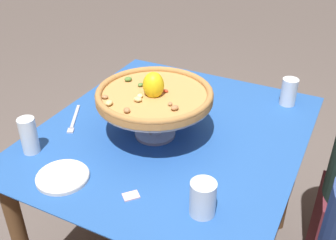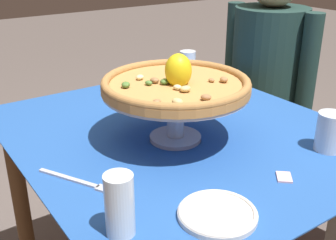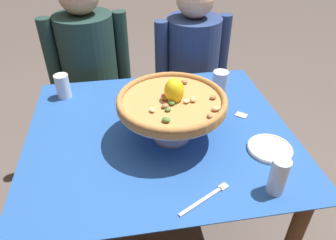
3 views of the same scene
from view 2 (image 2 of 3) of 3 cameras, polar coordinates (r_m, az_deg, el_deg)
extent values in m
cylinder|color=brown|center=(1.75, -19.34, -10.98)|extent=(0.06, 0.06, 0.73)
cylinder|color=brown|center=(2.05, 2.94, -4.18)|extent=(0.06, 0.06, 0.73)
cube|color=brown|center=(1.33, 1.55, -2.07)|extent=(1.06, 0.94, 0.02)
cube|color=#23519E|center=(1.32, 1.55, -1.50)|extent=(1.10, 0.98, 0.00)
cylinder|color=#B7B7C1|center=(1.26, 1.02, -2.38)|extent=(0.15, 0.15, 0.01)
cylinder|color=#B7B7C1|center=(1.23, 1.04, 0.72)|extent=(0.05, 0.05, 0.14)
cylinder|color=#B7B7C1|center=(1.20, 1.06, 3.88)|extent=(0.42, 0.42, 0.01)
cylinder|color=#BC8447|center=(1.20, 1.07, 4.56)|extent=(0.43, 0.43, 0.02)
torus|color=#A6743E|center=(1.19, 1.07, 5.25)|extent=(0.43, 0.43, 0.02)
ellipsoid|color=#4C7533|center=(1.17, -2.65, 5.09)|extent=(0.03, 0.02, 0.01)
ellipsoid|color=#996B42|center=(1.03, -1.53, 2.49)|extent=(0.02, 0.03, 0.01)
ellipsoid|color=#996B42|center=(1.21, 7.61, 5.50)|extent=(0.04, 0.03, 0.02)
ellipsoid|color=#996B42|center=(1.21, 5.94, 5.42)|extent=(0.02, 0.02, 0.01)
ellipsoid|color=beige|center=(1.19, 0.39, 5.38)|extent=(0.03, 0.03, 0.01)
ellipsoid|color=tan|center=(1.12, 2.39, 4.27)|extent=(0.03, 0.03, 0.02)
ellipsoid|color=#996B42|center=(1.06, 5.20, 3.10)|extent=(0.04, 0.03, 0.02)
ellipsoid|color=#996B42|center=(1.19, -1.84, 5.44)|extent=(0.03, 0.03, 0.02)
ellipsoid|color=#C63D28|center=(1.23, 1.52, 5.91)|extent=(0.02, 0.02, 0.01)
ellipsoid|color=tan|center=(1.03, 1.29, 2.51)|extent=(0.03, 0.03, 0.02)
ellipsoid|color=#4C7533|center=(1.16, -5.88, 4.88)|extent=(0.04, 0.04, 0.02)
ellipsoid|color=#4C7533|center=(1.18, -0.45, 5.29)|extent=(0.03, 0.04, 0.02)
ellipsoid|color=beige|center=(1.14, 1.30, 4.49)|extent=(0.03, 0.03, 0.01)
ellipsoid|color=#C63D28|center=(1.21, 0.65, 5.74)|extent=(0.03, 0.04, 0.02)
ellipsoid|color=beige|center=(1.22, -3.85, 5.84)|extent=(0.03, 0.03, 0.01)
ellipsoid|color=#996B42|center=(1.21, 0.49, 5.81)|extent=(0.04, 0.03, 0.02)
ellipsoid|color=yellow|center=(1.18, 1.41, 6.73)|extent=(0.08, 0.08, 0.10)
cylinder|color=silver|center=(0.85, -6.62, -11.43)|extent=(0.06, 0.06, 0.14)
cylinder|color=silver|center=(0.87, -6.53, -13.07)|extent=(0.05, 0.05, 0.07)
cylinder|color=silver|center=(1.26, 21.20, -1.52)|extent=(0.08, 0.08, 0.11)
cylinder|color=silver|center=(1.27, 21.10, -2.19)|extent=(0.07, 0.07, 0.08)
cylinder|color=white|center=(1.82, 2.69, 7.54)|extent=(0.07, 0.07, 0.12)
cylinder|color=silver|center=(1.82, 2.68, 7.02)|extent=(0.06, 0.06, 0.08)
cylinder|color=silver|center=(0.93, 6.75, -12.65)|extent=(0.17, 0.17, 0.01)
torus|color=silver|center=(0.93, 6.76, -12.35)|extent=(0.17, 0.17, 0.01)
cube|color=#B7B7C1|center=(1.09, -13.41, -7.73)|extent=(0.17, 0.10, 0.01)
cube|color=#B7B7C1|center=(1.03, -8.91, -9.21)|extent=(0.04, 0.04, 0.01)
cube|color=beige|center=(1.10, 15.53, -7.50)|extent=(0.06, 0.06, 0.00)
cube|color=maroon|center=(2.22, 12.10, -6.46)|extent=(0.32, 0.35, 0.46)
cylinder|color=#1E3833|center=(2.02, 13.33, 6.49)|extent=(0.37, 0.37, 0.58)
cylinder|color=#1E3833|center=(2.12, 8.90, 8.90)|extent=(0.08, 0.08, 0.50)
cylinder|color=#1E3833|center=(1.90, 18.50, 6.28)|extent=(0.08, 0.08, 0.50)
camera|label=1|loc=(1.33, 71.04, 22.18)|focal=42.70mm
camera|label=3|loc=(1.19, -58.83, 26.31)|focal=33.66mm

